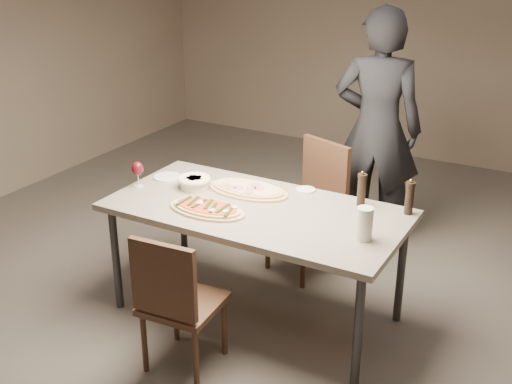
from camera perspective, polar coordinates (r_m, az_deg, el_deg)
The scene contains 14 objects.
room at distance 3.66m, azimuth 0.00°, elevation 7.98°, with size 7.00×7.00×7.00m.
dining_table at distance 3.90m, azimuth 0.00°, elevation -2.13°, with size 1.80×0.90×0.75m.
zucchini_pizza at distance 3.83m, azimuth -4.36°, elevation -1.46°, with size 0.50×0.27×0.05m.
ham_pizza at distance 4.10m, azimuth -0.72°, elevation 0.25°, with size 0.55×0.31×0.04m.
bread_basket at distance 4.16m, azimuth -5.52°, elevation 0.96°, with size 0.22×0.22×0.08m.
oil_dish at distance 4.12m, azimuth 4.45°, elevation 0.18°, with size 0.12×0.12×0.01m.
pepper_mill_left at distance 3.91m, azimuth 9.37°, elevation 0.25°, with size 0.06×0.06×0.22m.
pepper_mill_right at distance 3.85m, azimuth 13.49°, elevation -0.48°, with size 0.06×0.06×0.22m.
carafe at distance 3.49m, azimuth 9.63°, elevation -2.81°, with size 0.09×0.09×0.19m.
wine_glass at distance 4.21m, azimuth -10.49°, elevation 1.99°, with size 0.08×0.08×0.17m.
side_plate at distance 4.36m, azimuth -7.87°, elevation 1.32°, with size 0.18×0.18×0.01m.
chair_near at distance 3.52m, azimuth -7.19°, elevation -9.29°, with size 0.43×0.43×0.85m.
chair_far at distance 4.56m, azimuth 5.14°, elevation -0.70°, with size 0.57×0.57×0.94m.
diner at distance 4.91m, azimuth 10.71°, elevation 5.50°, with size 0.67×0.44×1.82m, color black.
Camera 1 is at (1.73, -3.09, 2.32)m, focal length 45.00 mm.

